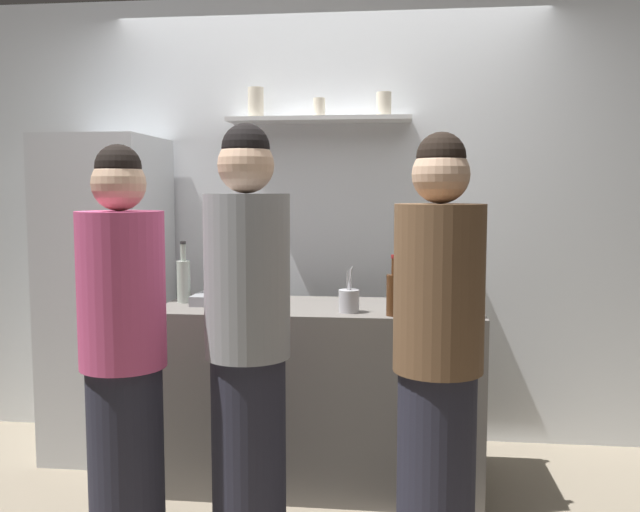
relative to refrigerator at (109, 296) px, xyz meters
The scene contains 13 objects.
back_wall_assembly 1.34m from the refrigerator, 18.28° to the left, with size 4.80×0.32×2.60m.
refrigerator is the anchor object (origin of this frame).
counter 1.35m from the refrigerator, 13.93° to the right, with size 1.58×0.62×0.90m, color #66605B.
baking_pan 0.83m from the refrigerator, 21.35° to the right, with size 0.34×0.24×0.05m, color gray.
utensil_holder 1.48m from the refrigerator, 18.79° to the right, with size 0.10×0.10×0.22m.
wine_bottle_amber_glass 1.70m from the refrigerator, 18.43° to the right, with size 0.07×0.07×0.28m.
wine_bottle_pale_glass 0.62m from the refrigerator, 28.15° to the right, with size 0.07×0.07×0.32m.
wine_bottle_dark_glass 1.92m from the refrigerator, ahead, with size 0.08×0.08×0.30m.
wine_bottle_green_glass 2.00m from the refrigerator, 16.32° to the right, with size 0.08×0.08×0.31m.
water_bottle_plastic 1.73m from the refrigerator, 12.73° to the right, with size 0.08×0.08×0.25m.
person_brown_jacket 2.08m from the refrigerator, 31.34° to the right, with size 0.34×0.34×1.69m.
person_grey_hoodie 1.46m from the refrigerator, 44.90° to the right, with size 0.34×0.34×1.74m.
person_pink_top 1.23m from the refrigerator, 63.64° to the right, with size 0.34×0.34×1.66m.
Camera 1 is at (0.41, -2.78, 1.47)m, focal length 38.07 mm.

